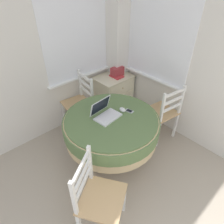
{
  "coord_description": "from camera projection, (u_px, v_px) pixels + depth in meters",
  "views": [
    {
      "loc": [
        -0.23,
        0.57,
        2.21
      ],
      "look_at": [
        1.2,
        2.13,
        0.66
      ],
      "focal_mm": 32.0,
      "sensor_mm": 36.0,
      "label": 1
    }
  ],
  "objects": [
    {
      "name": "computer_mouse",
      "position": [
        123.0,
        110.0,
        2.5
      ],
      "size": [
        0.06,
        0.09,
        0.05
      ],
      "color": "white",
      "rests_on": "round_dining_table"
    },
    {
      "name": "round_dining_table",
      "position": [
        111.0,
        127.0,
        2.49
      ],
      "size": [
        1.19,
        1.19,
        0.73
      ],
      "color": "#4C3D2D",
      "rests_on": "ground_plane"
    },
    {
      "name": "corner_cabinet",
      "position": [
        113.0,
        94.0,
        3.6
      ],
      "size": [
        0.62,
        0.47,
        0.69
      ],
      "color": "beige",
      "rests_on": "ground_plane"
    },
    {
      "name": "dining_chair_near_right_window",
      "position": [
        163.0,
        113.0,
        2.94
      ],
      "size": [
        0.48,
        0.46,
        0.92
      ],
      "color": "tan",
      "rests_on": "ground_plane"
    },
    {
      "name": "cell_phone",
      "position": [
        129.0,
        111.0,
        2.51
      ],
      "size": [
        0.08,
        0.11,
        0.01
      ],
      "color": "#B2B7BC",
      "rests_on": "round_dining_table"
    },
    {
      "name": "corner_room_shell",
      "position": [
        128.0,
        69.0,
        2.22
      ],
      "size": [
        4.48,
        4.96,
        2.55
      ],
      "color": "silver",
      "rests_on": "ground_plane"
    },
    {
      "name": "storage_box",
      "position": [
        117.0,
        71.0,
        3.38
      ],
      "size": [
        0.22,
        0.13,
        0.15
      ],
      "color": "#9E3338",
      "rests_on": "corner_cabinet"
    },
    {
      "name": "laptop",
      "position": [
        105.0,
        113.0,
        2.41
      ],
      "size": [
        0.34,
        0.29,
        0.21
      ],
      "color": "silver",
      "rests_on": "round_dining_table"
    },
    {
      "name": "book_on_cabinet",
      "position": [
        117.0,
        76.0,
        3.38
      ],
      "size": [
        0.16,
        0.21,
        0.02
      ],
      "color": "#BC3338",
      "rests_on": "corner_cabinet"
    },
    {
      "name": "dining_chair_near_back_window",
      "position": [
        80.0,
        103.0,
        3.15
      ],
      "size": [
        0.45,
        0.47,
        0.92
      ],
      "color": "tan",
      "rests_on": "ground_plane"
    },
    {
      "name": "dining_chair_camera_near",
      "position": [
        98.0,
        198.0,
        1.87
      ],
      "size": [
        0.58,
        0.57,
        0.92
      ],
      "color": "tan",
      "rests_on": "ground_plane"
    }
  ]
}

